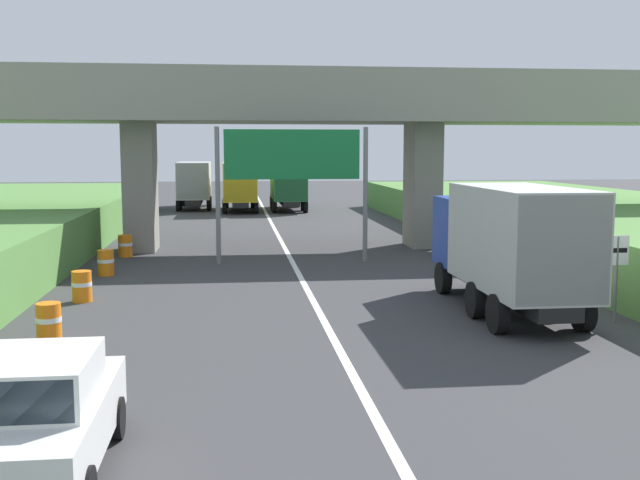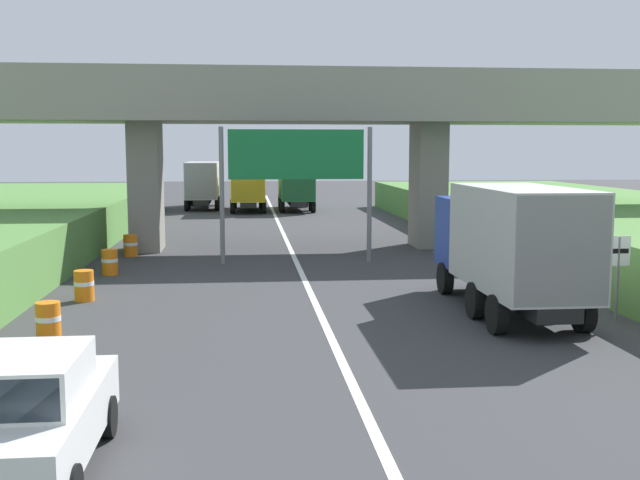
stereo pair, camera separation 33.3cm
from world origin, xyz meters
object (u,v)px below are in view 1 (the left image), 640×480
object	(u,v)px
construction_barrel_2	(49,322)
overhead_highway_sign	(292,163)
truck_yellow	(240,184)
car_white	(37,416)
truck_blue	(508,242)
speed_limit_sign	(617,265)
truck_green	(287,183)
construction_barrel_3	(82,286)
construction_barrel_4	(106,262)
construction_barrel_5	(125,246)
truck_silver	(195,182)

from	to	relation	value
construction_barrel_2	overhead_highway_sign	bearing A→B (deg)	60.10
truck_yellow	car_white	size ratio (longest dim) A/B	1.78
truck_blue	car_white	world-z (taller)	truck_blue
speed_limit_sign	truck_yellow	world-z (taller)	truck_yellow
speed_limit_sign	construction_barrel_2	distance (m)	13.98
overhead_highway_sign	speed_limit_sign	world-z (taller)	overhead_highway_sign
truck_green	construction_barrel_3	size ratio (longest dim) A/B	8.11
truck_blue	construction_barrel_4	xyz separation A→B (m)	(-11.79, 7.37, -1.47)
car_white	construction_barrel_3	world-z (taller)	car_white
construction_barrel_4	construction_barrel_5	world-z (taller)	same
truck_silver	truck_yellow	distance (m)	4.23
car_white	construction_barrel_5	xyz separation A→B (m)	(-1.75, 21.23, -0.40)
overhead_highway_sign	truck_yellow	bearing A→B (deg)	94.07
speed_limit_sign	truck_silver	size ratio (longest dim) A/B	0.31
truck_silver	truck_blue	distance (m)	38.35
truck_green	construction_barrel_2	size ratio (longest dim) A/B	8.11
truck_yellow	truck_green	distance (m)	3.43
truck_blue	construction_barrel_2	world-z (taller)	truck_blue
speed_limit_sign	construction_barrel_4	distance (m)	16.67
overhead_highway_sign	truck_green	size ratio (longest dim) A/B	0.81
overhead_highway_sign	construction_barrel_3	xyz separation A→B (m)	(-6.67, -6.77, -3.40)
truck_yellow	car_white	xyz separation A→B (m)	(-3.18, -43.60, -1.08)
overhead_highway_sign	construction_barrel_5	size ratio (longest dim) A/B	6.53
truck_blue	truck_green	distance (m)	34.84
speed_limit_sign	construction_barrel_2	world-z (taller)	speed_limit_sign
speed_limit_sign	truck_silver	distance (m)	40.38
construction_barrel_4	truck_green	bearing A→B (deg)	72.94
truck_yellow	construction_barrel_3	distance (m)	31.96
truck_yellow	truck_green	xyz separation A→B (m)	(3.41, 0.35, 0.00)
speed_limit_sign	truck_green	world-z (taller)	truck_green
construction_barrel_4	construction_barrel_5	size ratio (longest dim) A/B	1.00
truck_silver	construction_barrel_2	xyz separation A→B (m)	(-1.49, -38.81, -1.47)
truck_yellow	truck_blue	world-z (taller)	same
speed_limit_sign	truck_green	bearing A→B (deg)	99.06
car_white	construction_barrel_2	world-z (taller)	car_white
construction_barrel_5	speed_limit_sign	bearing A→B (deg)	-43.50
construction_barrel_5	overhead_highway_sign	bearing A→B (deg)	-19.79
truck_blue	truck_silver	bearing A→B (deg)	105.26
construction_barrel_4	overhead_highway_sign	bearing A→B (deg)	17.95
truck_green	overhead_highway_sign	bearing A→B (deg)	-93.75
speed_limit_sign	truck_blue	size ratio (longest dim) A/B	0.31
speed_limit_sign	construction_barrel_3	bearing A→B (deg)	163.41
speed_limit_sign	truck_silver	world-z (taller)	truck_silver
construction_barrel_3	overhead_highway_sign	bearing A→B (deg)	45.43
overhead_highway_sign	truck_green	world-z (taller)	overhead_highway_sign
truck_green	truck_silver	bearing A→B (deg)	160.84
truck_yellow	car_white	world-z (taller)	truck_yellow
truck_yellow	truck_green	size ratio (longest dim) A/B	1.00
truck_green	car_white	world-z (taller)	truck_green
construction_barrel_3	truck_green	bearing A→B (deg)	75.38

